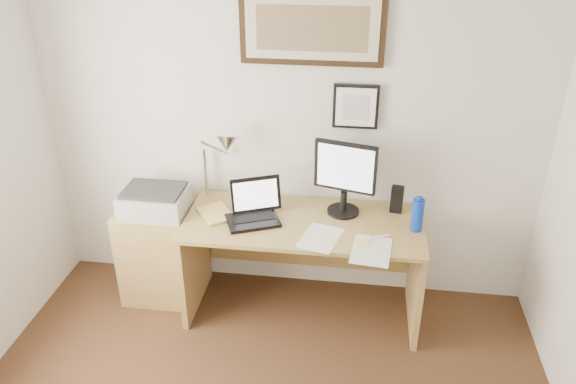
% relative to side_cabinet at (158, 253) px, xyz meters
% --- Properties ---
extents(wall_back, '(3.50, 0.02, 2.50)m').
position_rel_side_cabinet_xyz_m(wall_back, '(0.92, 0.32, 0.89)').
color(wall_back, silver).
rests_on(wall_back, ground).
extents(side_cabinet, '(0.50, 0.40, 0.73)m').
position_rel_side_cabinet_xyz_m(side_cabinet, '(0.00, 0.00, 0.00)').
color(side_cabinet, olive).
rests_on(side_cabinet, floor).
extents(water_bottle, '(0.08, 0.08, 0.22)m').
position_rel_side_cabinet_xyz_m(water_bottle, '(1.81, -0.06, 0.50)').
color(water_bottle, '#0D34AB').
rests_on(water_bottle, desk).
extents(bottle_cap, '(0.04, 0.04, 0.02)m').
position_rel_side_cabinet_xyz_m(bottle_cap, '(1.81, -0.06, 0.62)').
color(bottle_cap, '#0D34AB').
rests_on(bottle_cap, water_bottle).
extents(speaker, '(0.09, 0.08, 0.18)m').
position_rel_side_cabinet_xyz_m(speaker, '(1.69, 0.17, 0.48)').
color(speaker, black).
rests_on(speaker, desk).
extents(paper_sheet_a, '(0.30, 0.37, 0.00)m').
position_rel_side_cabinet_xyz_m(paper_sheet_a, '(1.20, -0.24, 0.39)').
color(paper_sheet_a, white).
rests_on(paper_sheet_a, desk).
extents(paper_sheet_b, '(0.27, 0.36, 0.00)m').
position_rel_side_cabinet_xyz_m(paper_sheet_b, '(1.52, -0.35, 0.39)').
color(paper_sheet_b, white).
rests_on(paper_sheet_b, desk).
extents(sticky_pad, '(0.08, 0.08, 0.01)m').
position_rel_side_cabinet_xyz_m(sticky_pad, '(1.47, -0.27, 0.39)').
color(sticky_pad, '#F7E175').
rests_on(sticky_pad, desk).
extents(marker_pen, '(0.14, 0.06, 0.02)m').
position_rel_side_cabinet_xyz_m(marker_pen, '(1.57, -0.19, 0.39)').
color(marker_pen, white).
rests_on(marker_pen, desk).
extents(book, '(0.31, 0.33, 0.02)m').
position_rel_side_cabinet_xyz_m(book, '(0.39, -0.10, 0.40)').
color(book, '#D2C163').
rests_on(book, desk).
extents(desk, '(1.60, 0.70, 0.75)m').
position_rel_side_cabinet_xyz_m(desk, '(1.07, 0.04, 0.15)').
color(desk, olive).
rests_on(desk, floor).
extents(laptop, '(0.41, 0.41, 0.26)m').
position_rel_side_cabinet_xyz_m(laptop, '(0.74, -0.06, 0.44)').
color(laptop, black).
rests_on(laptop, desk).
extents(lcd_monitor, '(0.42, 0.22, 0.52)m').
position_rel_side_cabinet_xyz_m(lcd_monitor, '(1.33, 0.10, 0.68)').
color(lcd_monitor, black).
rests_on(lcd_monitor, desk).
extents(printer, '(0.44, 0.34, 0.18)m').
position_rel_side_cabinet_xyz_m(printer, '(0.03, -0.02, 0.45)').
color(printer, '#AAAAAD').
rests_on(printer, side_cabinet).
extents(desk_lamp, '(0.29, 0.27, 0.53)m').
position_rel_side_cabinet_xyz_m(desk_lamp, '(0.51, 0.13, 0.82)').
color(desk_lamp, silver).
rests_on(desk_lamp, desk).
extents(picture_large, '(0.92, 0.04, 0.47)m').
position_rel_side_cabinet_xyz_m(picture_large, '(1.07, 0.29, 1.59)').
color(picture_large, black).
rests_on(picture_large, wall_back).
extents(picture_small, '(0.30, 0.03, 0.30)m').
position_rel_side_cabinet_xyz_m(picture_small, '(1.37, 0.29, 1.09)').
color(picture_small, black).
rests_on(picture_small, wall_back).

